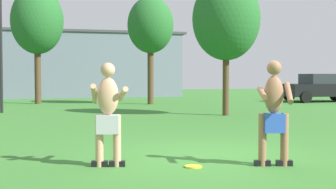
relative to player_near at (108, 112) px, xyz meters
The scene contains 10 objects.
ground_plane 2.20m from the player_near, 14.63° to the left, with size 80.00×80.00×0.00m, color #38752D.
player_near is the anchor object (origin of this frame).
player_in_blue 2.69m from the player_near, 13.96° to the right, with size 0.71×0.67×1.72m.
frisbee 1.63m from the player_near, 17.89° to the right, with size 0.28×0.28×0.03m, color yellow.
car_black_near_post 20.98m from the player_near, 47.62° to the left, with size 4.32×2.07×1.58m.
lamp_post 12.46m from the player_near, 102.82° to the left, with size 0.60×0.24×6.06m.
outbuilding_behind_lot 25.73m from the player_near, 86.99° to the left, with size 14.30×4.84×4.53m.
tree_right_field 17.97m from the player_near, 94.57° to the left, with size 2.71×2.71×6.08m.
tree_behind_players 10.44m from the player_near, 57.24° to the left, with size 2.50×2.50×5.10m.
tree_near_building 16.60m from the player_near, 74.96° to the left, with size 2.37×2.37×5.53m.
Camera 1 is at (-2.89, -7.89, 1.47)m, focal length 49.06 mm.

